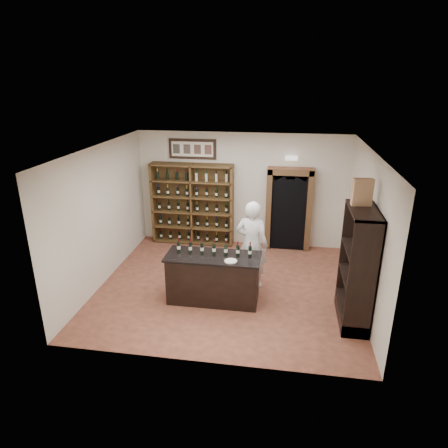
{
  "coord_description": "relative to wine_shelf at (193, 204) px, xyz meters",
  "views": [
    {
      "loc": [
        1.14,
        -7.64,
        4.33
      ],
      "look_at": [
        -0.13,
        0.3,
        1.34
      ],
      "focal_mm": 32.0,
      "sensor_mm": 36.0,
      "label": 1
    }
  ],
  "objects": [
    {
      "name": "wall_left",
      "position": [
        -1.45,
        -2.33,
        0.4
      ],
      "size": [
        0.04,
        5.0,
        3.0
      ],
      "primitive_type": "cube",
      "color": "silver",
      "rests_on": "ground"
    },
    {
      "name": "counter_bottle_1",
      "position": [
        0.62,
        -2.84,
        0.01
      ],
      "size": [
        0.07,
        0.07,
        0.3
      ],
      "color": "black",
      "rests_on": "tasting_counter"
    },
    {
      "name": "counter_bottle_6",
      "position": [
        1.82,
        -2.84,
        0.01
      ],
      "size": [
        0.07,
        0.07,
        0.3
      ],
      "color": "black",
      "rests_on": "tasting_counter"
    },
    {
      "name": "plate",
      "position": [
        1.48,
        -3.14,
        -0.09
      ],
      "size": [
        0.24,
        0.24,
        0.02
      ],
      "primitive_type": "cylinder",
      "color": "white",
      "rests_on": "tasting_counter"
    },
    {
      "name": "framed_picture",
      "position": [
        0.0,
        0.14,
        1.45
      ],
      "size": [
        1.25,
        0.04,
        0.52
      ],
      "primitive_type": "cube",
      "color": "black",
      "rests_on": "wall_back"
    },
    {
      "name": "counter_bottle_5",
      "position": [
        1.58,
        -2.84,
        0.01
      ],
      "size": [
        0.07,
        0.07,
        0.3
      ],
      "color": "black",
      "rests_on": "tasting_counter"
    },
    {
      "name": "wall_back",
      "position": [
        1.3,
        0.17,
        0.4
      ],
      "size": [
        5.5,
        0.04,
        3.0
      ],
      "primitive_type": "cube",
      "color": "silver",
      "rests_on": "ground"
    },
    {
      "name": "arched_doorway",
      "position": [
        2.55,
        -0.0,
        0.04
      ],
      "size": [
        1.17,
        0.35,
        2.17
      ],
      "color": "black",
      "rests_on": "ground"
    },
    {
      "name": "emergency_light",
      "position": [
        2.55,
        0.09,
        1.3
      ],
      "size": [
        0.3,
        0.1,
        0.1
      ],
      "primitive_type": "cube",
      "color": "white",
      "rests_on": "wall_back"
    },
    {
      "name": "wall_right",
      "position": [
        4.05,
        -2.33,
        0.4
      ],
      "size": [
        0.04,
        5.0,
        3.0
      ],
      "primitive_type": "cube",
      "color": "silver",
      "rests_on": "ground"
    },
    {
      "name": "counter_bottle_3",
      "position": [
        1.1,
        -2.84,
        0.01
      ],
      "size": [
        0.07,
        0.07,
        0.3
      ],
      "color": "black",
      "rests_on": "tasting_counter"
    },
    {
      "name": "ceiling",
      "position": [
        1.3,
        -2.33,
        1.9
      ],
      "size": [
        5.5,
        5.5,
        0.0
      ],
      "primitive_type": "plane",
      "rotation": [
        3.14,
        0.0,
        0.0
      ],
      "color": "white",
      "rests_on": "wall_back"
    },
    {
      "name": "counter_bottle_2",
      "position": [
        0.86,
        -2.84,
        0.01
      ],
      "size": [
        0.07,
        0.07,
        0.3
      ],
      "color": "black",
      "rests_on": "tasting_counter"
    },
    {
      "name": "wine_crate",
      "position": [
        3.76,
        -3.0,
        1.34
      ],
      "size": [
        0.35,
        0.18,
        0.48
      ],
      "primitive_type": "cube",
      "rotation": [
        0.0,
        0.0,
        0.11
      ],
      "color": "#A27B55",
      "rests_on": "side_cabinet"
    },
    {
      "name": "shopkeeper",
      "position": [
        1.8,
        -2.19,
        -0.13
      ],
      "size": [
        0.79,
        0.61,
        1.93
      ],
      "primitive_type": "imported",
      "rotation": [
        0.0,
        0.0,
        2.92
      ],
      "color": "white",
      "rests_on": "ground"
    },
    {
      "name": "wine_shelf",
      "position": [
        0.0,
        0.0,
        0.0
      ],
      "size": [
        2.2,
        0.38,
        2.2
      ],
      "color": "brown",
      "rests_on": "ground"
    },
    {
      "name": "counter_bottle_4",
      "position": [
        1.34,
        -2.84,
        0.01
      ],
      "size": [
        0.07,
        0.07,
        0.3
      ],
      "color": "black",
      "rests_on": "tasting_counter"
    },
    {
      "name": "floor",
      "position": [
        1.3,
        -2.33,
        -1.1
      ],
      "size": [
        5.5,
        5.5,
        0.0
      ],
      "primitive_type": "plane",
      "color": "#9A553D",
      "rests_on": "ground"
    },
    {
      "name": "tasting_counter",
      "position": [
        1.1,
        -2.93,
        -0.61
      ],
      "size": [
        1.88,
        0.78,
        1.0
      ],
      "color": "black",
      "rests_on": "ground"
    },
    {
      "name": "side_cabinet",
      "position": [
        3.82,
        -3.23,
        -0.35
      ],
      "size": [
        0.48,
        1.2,
        2.2
      ],
      "color": "black",
      "rests_on": "ground"
    },
    {
      "name": "counter_bottle_0",
      "position": [
        0.38,
        -2.84,
        0.01
      ],
      "size": [
        0.07,
        0.07,
        0.3
      ],
      "color": "black",
      "rests_on": "tasting_counter"
    }
  ]
}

